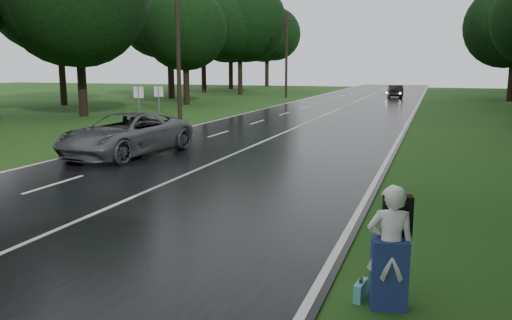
{
  "coord_description": "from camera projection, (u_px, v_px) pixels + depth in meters",
  "views": [
    {
      "loc": [
        7.39,
        -9.77,
        3.43
      ],
      "look_at": [
        3.17,
        2.22,
        1.1
      ],
      "focal_mm": 35.88,
      "sensor_mm": 36.0,
      "label": 1
    }
  ],
  "objects": [
    {
      "name": "utility_pole_mid",
      "position": [
        180.0,
        119.0,
        33.68
      ],
      "size": [
        1.8,
        0.28,
        10.2
      ],
      "primitive_type": null,
      "color": "black",
      "rests_on": "ground"
    },
    {
      "name": "suitcase",
      "position": [
        361.0,
        290.0,
        7.62
      ],
      "size": [
        0.17,
        0.4,
        0.28
      ],
      "primitive_type": "cube",
      "rotation": [
        0.0,
        0.0,
        6.13
      ],
      "color": "teal",
      "rests_on": "ground"
    },
    {
      "name": "utility_pole_far",
      "position": [
        286.0,
        98.0,
        57.04
      ],
      "size": [
        1.8,
        0.28,
        9.2
      ],
      "primitive_type": null,
      "color": "black",
      "rests_on": "ground"
    },
    {
      "name": "far_car",
      "position": [
        395.0,
        91.0,
        56.27
      ],
      "size": [
        2.07,
        4.37,
        1.38
      ],
      "primitive_type": "imported",
      "rotation": [
        0.0,
        0.0,
        3.29
      ],
      "color": "black",
      "rests_on": "road"
    },
    {
      "name": "tree_left_f",
      "position": [
        240.0,
        95.0,
        63.17
      ],
      "size": [
        9.84,
        9.84,
        15.37
      ],
      "primitive_type": null,
      "color": "black",
      "rests_on": "ground"
    },
    {
      "name": "road_sign_b",
      "position": [
        160.0,
        128.0,
        28.72
      ],
      "size": [
        0.56,
        0.1,
        2.34
      ],
      "primitive_type": null,
      "color": "white",
      "rests_on": "ground"
    },
    {
      "name": "hitchhiker",
      "position": [
        390.0,
        251.0,
        7.25
      ],
      "size": [
        0.75,
        0.7,
        1.82
      ],
      "color": "silver",
      "rests_on": "ground"
    },
    {
      "name": "tree_left_d",
      "position": [
        84.0,
        116.0,
        35.83
      ],
      "size": [
        8.52,
        8.52,
        13.32
      ],
      "primitive_type": null,
      "color": "black",
      "rests_on": "ground"
    },
    {
      "name": "lane_center",
      "position": [
        305.0,
        124.0,
        30.64
      ],
      "size": [
        0.12,
        140.0,
        0.01
      ],
      "primitive_type": "cube",
      "color": "silver",
      "rests_on": "road"
    },
    {
      "name": "grey_car",
      "position": [
        126.0,
        134.0,
        19.73
      ],
      "size": [
        3.41,
        6.15,
        1.63
      ],
      "primitive_type": "imported",
      "rotation": [
        0.0,
        0.0,
        6.16
      ],
      "color": "#4B4E50",
      "rests_on": "road"
    },
    {
      "name": "tree_right_f",
      "position": [
        510.0,
        101.0,
        51.18
      ],
      "size": [
        8.19,
        8.19,
        12.8
      ],
      "primitive_type": null,
      "color": "black",
      "rests_on": "ground"
    },
    {
      "name": "ground",
      "position": [
        99.0,
        214.0,
        12.09
      ],
      "size": [
        160.0,
        160.0,
        0.0
      ],
      "primitive_type": "plane",
      "color": "#1F4514",
      "rests_on": "ground"
    },
    {
      "name": "road",
      "position": [
        305.0,
        124.0,
        30.65
      ],
      "size": [
        12.0,
        140.0,
        0.04
      ],
      "primitive_type": "cube",
      "color": "black",
      "rests_on": "ground"
    },
    {
      "name": "road_sign_a",
      "position": [
        140.0,
        133.0,
        26.82
      ],
      "size": [
        0.57,
        0.1,
        2.39
      ],
      "primitive_type": null,
      "color": "white",
      "rests_on": "ground"
    },
    {
      "name": "tree_left_e",
      "position": [
        187.0,
        105.0,
        46.5
      ],
      "size": [
        7.59,
        7.59,
        11.86
      ],
      "primitive_type": null,
      "color": "black",
      "rests_on": "ground"
    }
  ]
}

